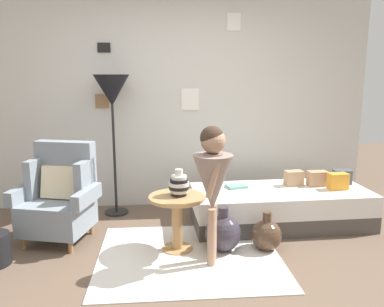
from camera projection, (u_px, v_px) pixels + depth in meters
name	position (u px, v px, depth m)	size (l,w,h in m)	color
ground_plane	(183.00, 281.00, 3.09)	(12.00, 12.00, 0.00)	brown
gallery_wall	(173.00, 102.00, 4.73)	(4.80, 0.12, 2.60)	beige
rug	(189.00, 256.00, 3.50)	(1.64, 1.40, 0.01)	silver
armchair	(60.00, 197.00, 3.81)	(0.85, 0.72, 0.97)	#9E7042
daybed	(280.00, 207.00, 4.23)	(1.93, 0.87, 0.40)	#4C4742
pillow_head	(342.00, 177.00, 4.39)	(0.19, 0.12, 0.16)	#474C56
pillow_mid	(338.00, 181.00, 4.18)	(0.20, 0.12, 0.18)	orange
pillow_back	(317.00, 178.00, 4.32)	(0.21, 0.12, 0.17)	tan
pillow_extra	(294.00, 178.00, 4.33)	(0.20, 0.12, 0.17)	tan
side_table	(177.00, 212.00, 3.57)	(0.52, 0.52, 0.53)	tan
vase_striped	(179.00, 185.00, 3.54)	(0.19, 0.19, 0.25)	black
floor_lamp	(112.00, 95.00, 4.34)	(0.40, 0.40, 1.63)	black
person_child	(213.00, 177.00, 3.22)	(0.34, 0.34, 1.22)	#A37A60
book_on_daybed	(236.00, 186.00, 4.26)	(0.22, 0.16, 0.03)	#6FA893
demijohn_near	(223.00, 233.00, 3.60)	(0.34, 0.34, 0.43)	#332D38
demijohn_far	(266.00, 235.00, 3.62)	(0.29, 0.29, 0.37)	#473323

